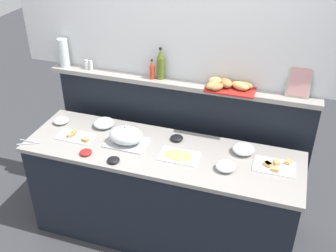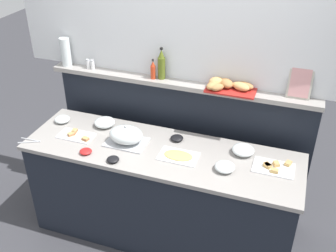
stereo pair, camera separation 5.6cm
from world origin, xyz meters
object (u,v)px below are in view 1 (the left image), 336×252
sandwich_platter_front (76,136)px  salt_shaker (87,65)px  framed_picture (299,82)px  cold_cuts_platter (179,156)px  glass_bowl_small (61,121)px  serving_cloche (126,136)px  water_carafe (64,53)px  glass_bowl_large (104,123)px  glass_bowl_extra (226,166)px  condiment_bowl_red (86,152)px  olive_oil_bottle (161,65)px  glass_bowl_medium (243,149)px  serving_tongs (30,142)px  condiment_bowl_dark (113,160)px  condiment_bowl_cream (177,138)px  pepper_shaker (91,65)px  sandwich_platter_rear (274,166)px  hot_sauce_bottle (152,70)px  bread_basket (228,85)px

sandwich_platter_front → salt_shaker: bearing=101.9°
framed_picture → cold_cuts_platter: bearing=-147.1°
glass_bowl_small → salt_shaker: bearing=66.0°
serving_cloche → glass_bowl_small: (-0.69, 0.12, -0.05)m
framed_picture → water_carafe: size_ratio=0.95×
glass_bowl_large → salt_shaker: salt_shaker is taller
glass_bowl_extra → condiment_bowl_red: bearing=-172.2°
salt_shaker → olive_oil_bottle: bearing=1.3°
sandwich_platter_front → framed_picture: framed_picture is taller
glass_bowl_medium → serving_tongs: (-1.71, -0.41, -0.03)m
condiment_bowl_dark → salt_shaker: bearing=128.2°
condiment_bowl_red → condiment_bowl_cream: condiment_bowl_cream is taller
pepper_shaker → water_carafe: size_ratio=0.34×
sandwich_platter_rear → glass_bowl_medium: glass_bowl_medium is taller
sandwich_platter_rear → glass_bowl_extra: glass_bowl_extra is taller
olive_oil_bottle → salt_shaker: (-0.70, -0.02, -0.08)m
serving_cloche → pepper_shaker: 0.77m
cold_cuts_platter → framed_picture: 1.09m
serving_tongs → pepper_shaker: (0.26, 0.68, 0.45)m
condiment_bowl_cream → hot_sauce_bottle: size_ratio=0.61×
glass_bowl_medium → glass_bowl_extra: glass_bowl_medium is taller
glass_bowl_extra → hot_sauce_bottle: hot_sauce_bottle is taller
condiment_bowl_cream → bread_basket: (0.35, 0.24, 0.43)m
cold_cuts_platter → glass_bowl_extra: glass_bowl_extra is taller
glass_bowl_small → salt_shaker: size_ratio=1.60×
sandwich_platter_front → serving_cloche: bearing=6.5°
glass_bowl_small → hot_sauce_bottle: size_ratio=0.79×
olive_oil_bottle → pepper_shaker: 0.66m
glass_bowl_medium → salt_shaker: 1.57m
condiment_bowl_dark → pepper_shaker: bearing=126.0°
pepper_shaker → condiment_bowl_red: bearing=-69.2°
condiment_bowl_cream → condiment_bowl_dark: bearing=-129.9°
condiment_bowl_cream → serving_cloche: bearing=-154.7°
glass_bowl_small → framed_picture: bearing=10.2°
glass_bowl_medium → pepper_shaker: 1.53m
salt_shaker → bread_basket: bearing=-0.6°
serving_cloche → condiment_bowl_dark: 0.27m
condiment_bowl_cream → pepper_shaker: size_ratio=1.24×
glass_bowl_medium → water_carafe: size_ratio=0.69×
serving_tongs → hot_sauce_bottle: bearing=38.2°
glass_bowl_extra → water_carafe: bearing=161.9°
glass_bowl_large → glass_bowl_medium: (1.23, -0.02, -0.00)m
condiment_bowl_dark → framed_picture: bearing=30.3°
hot_sauce_bottle → salt_shaker: 0.63m
glass_bowl_large → serving_cloche: bearing=-32.2°
condiment_bowl_red → salt_shaker: 0.86m
glass_bowl_medium → glass_bowl_small: glass_bowl_medium is taller
glass_bowl_medium → condiment_bowl_dark: glass_bowl_medium is taller
glass_bowl_medium → olive_oil_bottle: size_ratio=0.65×
framed_picture → salt_shaker: bearing=-178.8°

